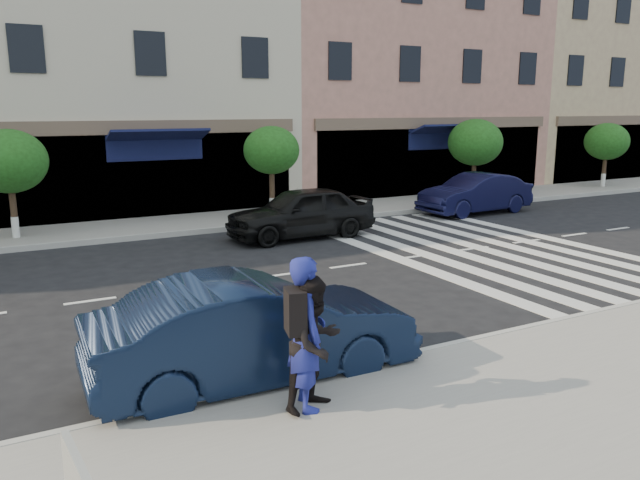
{
  "coord_description": "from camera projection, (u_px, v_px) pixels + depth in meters",
  "views": [
    {
      "loc": [
        -5.59,
        -8.68,
        3.8
      ],
      "look_at": [
        -0.28,
        1.21,
        1.4
      ],
      "focal_mm": 35.0,
      "sensor_mm": 36.0,
      "label": 1
    }
  ],
  "objects": [
    {
      "name": "building_east_far",
      "position": [
        565.0,
        68.0,
        35.35
      ],
      "size": [
        12.0,
        9.0,
        12.0
      ],
      "primitive_type": "cube",
      "color": "#D4BA88",
      "rests_on": "ground"
    },
    {
      "name": "car_near_mid",
      "position": [
        255.0,
        330.0,
        8.68
      ],
      "size": [
        4.63,
        1.72,
        1.51
      ],
      "primitive_type": "imported",
      "rotation": [
        0.0,
        0.0,
        1.55
      ],
      "color": "black",
      "rests_on": "ground"
    },
    {
      "name": "car_far_right",
      "position": [
        475.0,
        194.0,
        22.63
      ],
      "size": [
        4.45,
        1.72,
        1.45
      ],
      "primitive_type": "imported",
      "rotation": [
        0.0,
        0.0,
        -1.53
      ],
      "color": "black",
      "rests_on": "ground"
    },
    {
      "name": "sidewalk_near",
      "position": [
        532.0,
        418.0,
        7.61
      ],
      "size": [
        60.0,
        4.5,
        0.15
      ],
      "primitive_type": "cube",
      "color": "gray",
      "rests_on": "ground"
    },
    {
      "name": "ground",
      "position": [
        367.0,
        330.0,
        10.86
      ],
      "size": [
        120.0,
        120.0,
        0.0
      ],
      "primitive_type": "plane",
      "color": "black",
      "rests_on": "ground"
    },
    {
      "name": "street_tree_eb",
      "position": [
        607.0,
        142.0,
        28.95
      ],
      "size": [
        2.0,
        2.0,
        2.94
      ],
      "color": "#473323",
      "rests_on": "sidewalk_far"
    },
    {
      "name": "sidewalk_far",
      "position": [
        186.0,
        224.0,
        20.32
      ],
      "size": [
        60.0,
        3.0,
        0.15
      ],
      "primitive_type": "cube",
      "color": "gray",
      "rests_on": "ground"
    },
    {
      "name": "walker",
      "position": [
        315.0,
        343.0,
        7.56
      ],
      "size": [
        0.98,
        0.87,
        1.68
      ],
      "primitive_type": "imported",
      "rotation": [
        0.0,
        0.0,
        0.33
      ],
      "color": "black",
      "rests_on": "sidewalk_near"
    },
    {
      "name": "street_tree_c",
      "position": [
        271.0,
        151.0,
        21.06
      ],
      "size": [
        1.9,
        1.9,
        3.04
      ],
      "color": "#473323",
      "rests_on": "sidewalk_far"
    },
    {
      "name": "street_tree_ea",
      "position": [
        475.0,
        143.0,
        25.21
      ],
      "size": [
        2.2,
        2.2,
        3.19
      ],
      "color": "#473323",
      "rests_on": "sidewalk_far"
    },
    {
      "name": "street_tree_wb",
      "position": [
        9.0,
        162.0,
        17.37
      ],
      "size": [
        2.1,
        2.1,
        3.06
      ],
      "color": "#473323",
      "rests_on": "sidewalk_far"
    },
    {
      "name": "car_far_mid",
      "position": [
        301.0,
        212.0,
        18.41
      ],
      "size": [
        4.49,
        1.88,
        1.52
      ],
      "primitive_type": "imported",
      "rotation": [
        0.0,
        0.0,
        -1.55
      ],
      "color": "black",
      "rests_on": "ground"
    },
    {
      "name": "photographer",
      "position": [
        307.0,
        333.0,
        7.57
      ],
      "size": [
        0.62,
        0.79,
        1.92
      ],
      "primitive_type": "imported",
      "rotation": [
        0.0,
        0.0,
        1.32
      ],
      "color": "navy",
      "rests_on": "sidewalk_near"
    },
    {
      "name": "building_centre",
      "position": [
        123.0,
        62.0,
        24.13
      ],
      "size": [
        11.0,
        9.0,
        11.0
      ],
      "primitive_type": "cube",
      "color": "beige",
      "rests_on": "ground"
    },
    {
      "name": "building_east_mid",
      "position": [
        382.0,
        49.0,
        29.47
      ],
      "size": [
        13.0,
        9.0,
        13.0
      ],
      "primitive_type": "cube",
      "color": "tan",
      "rests_on": "ground"
    }
  ]
}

